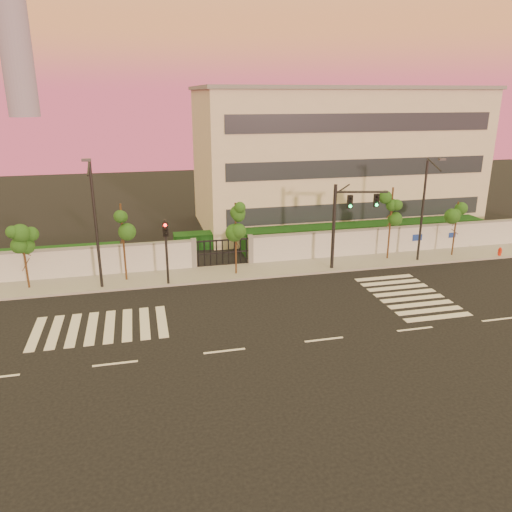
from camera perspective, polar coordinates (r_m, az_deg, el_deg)
The scene contains 16 objects.
ground at distance 25.27m, azimuth 7.77°, elevation -9.45°, with size 120.00×120.00×0.00m, color black.
sidewalk at distance 34.41m, azimuth 1.55°, elevation -1.54°, with size 60.00×3.00×0.15m, color gray.
perimeter_wall at distance 35.50m, azimuth 1.10°, elevation 0.77°, with size 60.00×0.36×2.20m.
hedge_row at distance 38.37m, azimuth 1.61°, elevation 1.70°, with size 41.00×4.25×1.80m.
institutional_building at distance 46.54m, azimuth 8.84°, elevation 11.09°, with size 24.40×12.40×12.25m.
road_markings at distance 28.01m, azimuth 1.97°, elevation -6.40°, with size 57.00×7.62×0.02m.
street_tree_b at distance 33.27m, azimuth -25.07°, elevation 1.34°, with size 1.50×1.19×4.08m.
street_tree_c at distance 32.38m, azimuth -15.03°, elevation 3.46°, with size 1.58×1.26×5.15m.
street_tree_d at distance 32.48m, azimuth -2.32°, elevation 3.84°, with size 1.49×1.18×4.95m.
street_tree_e at distance 36.81m, azimuth 15.25°, elevation 5.41°, with size 1.55×1.23×5.38m.
street_tree_f at distance 39.35m, azimuth 21.95°, elevation 4.20°, with size 1.43×1.13×4.18m.
traffic_signal_main at distance 34.17m, azimuth 10.10°, elevation 4.48°, with size 3.73×0.99×5.94m.
traffic_signal_secondary at distance 31.35m, azimuth -10.23°, elevation 1.29°, with size 0.33×0.33×4.29m.
streetlight_west at distance 31.20m, azimuth -17.91°, elevation 3.94°, with size 0.49×1.99×8.26m.
streetlight_east at distance 36.91m, azimuth 18.66°, elevation 5.39°, with size 0.46×1.84×7.63m.
fire_hydrant at distance 41.27m, azimuth 26.09°, elevation 0.38°, with size 0.30×0.29×0.78m.
Camera 1 is at (-8.44, -20.82, 11.57)m, focal length 35.00 mm.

